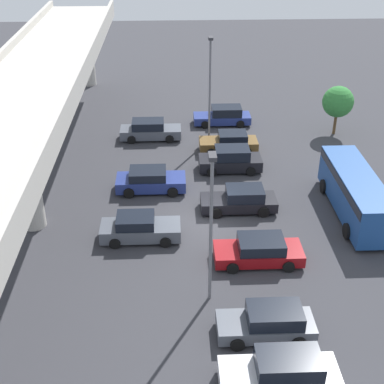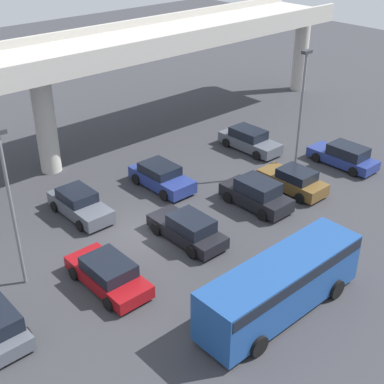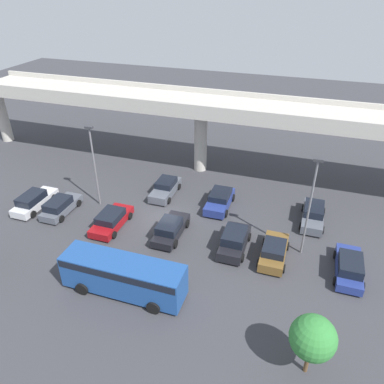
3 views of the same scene
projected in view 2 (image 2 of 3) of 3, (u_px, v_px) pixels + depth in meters
ground_plane at (145, 233)px, 29.70m from camera, size 114.40×114.40×0.00m
highway_overpass at (38, 70)px, 33.19m from camera, size 54.76×6.09×8.37m
parked_car_2 at (108, 274)px, 25.34m from camera, size 2.21×4.80×1.45m
parked_car_3 at (80, 204)px, 31.05m from camera, size 2.07×4.60×1.53m
parked_car_4 at (188, 229)px, 28.72m from camera, size 2.10×4.76×1.54m
parked_car_5 at (161, 177)px, 34.08m from camera, size 2.20×4.63×1.53m
parked_car_6 at (256, 194)px, 31.90m from camera, size 2.13×4.47×1.74m
parked_car_7 at (293, 180)px, 33.66m from camera, size 2.08×4.45×1.53m
parked_car_8 at (249, 140)px, 39.21m from camera, size 2.05×4.88×1.58m
parked_car_9 at (344, 156)px, 36.83m from camera, size 2.05×4.85×1.56m
shuttle_bus at (281, 282)px, 23.31m from camera, size 8.64×2.58×2.68m
lamp_post_near_aisle at (301, 105)px, 33.78m from camera, size 0.70×0.35×8.31m
lamp_post_mid_lot at (10, 199)px, 23.63m from camera, size 0.70×0.35×7.92m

